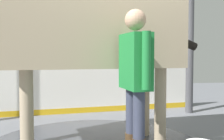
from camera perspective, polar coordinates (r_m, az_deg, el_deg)
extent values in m
cube|color=white|center=(6.03, -8.26, -4.10)|extent=(0.82, 5.82, 1.00)
cube|color=gold|center=(5.99, -8.30, 0.96)|extent=(0.85, 5.82, 0.06)
cube|color=gold|center=(6.10, -8.23, -8.23)|extent=(0.83, 5.82, 0.12)
cylinder|color=#4C4C51|center=(6.23, 15.73, 5.81)|extent=(0.16, 0.16, 3.12)
cube|color=tan|center=(3.80, -3.91, 8.28)|extent=(1.32, 2.41, 1.03)
cylinder|color=tan|center=(3.49, -17.14, -8.70)|extent=(0.16, 0.16, 1.08)
cylinder|color=tan|center=(4.05, -16.96, -7.11)|extent=(0.16, 0.16, 1.08)
cylinder|color=tan|center=(3.87, 9.89, -7.50)|extent=(0.16, 0.16, 1.08)
cylinder|color=tan|center=(4.37, 6.67, -6.26)|extent=(0.16, 0.16, 1.08)
cylinder|color=black|center=(4.23, 12.95, 6.31)|extent=(0.21, 0.71, 0.35)
cylinder|color=#383D51|center=(3.23, 4.03, -8.30)|extent=(0.13, 0.13, 0.52)
cylinder|color=#383D51|center=(3.02, 5.55, -9.09)|extent=(0.13, 0.13, 0.52)
cube|color=#1E7F38|center=(3.06, 4.81, 1.77)|extent=(0.53, 0.29, 0.61)
cylinder|color=#1E7F38|center=(3.35, 2.94, 2.14)|extent=(0.09, 0.09, 0.58)
cylinder|color=#1E7F38|center=(2.78, 7.06, 1.96)|extent=(0.09, 0.09, 0.58)
sphere|color=tan|center=(3.09, 4.84, 10.24)|extent=(0.23, 0.23, 0.23)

